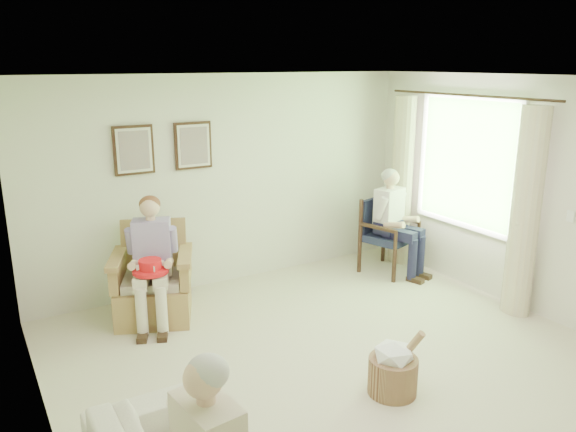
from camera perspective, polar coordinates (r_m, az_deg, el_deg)
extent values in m
plane|color=beige|center=(5.25, 7.51, -16.01)|extent=(5.50, 5.50, 0.00)
cube|color=silver|center=(7.00, -6.09, 3.54)|extent=(5.00, 0.04, 2.60)
cube|color=silver|center=(3.78, -23.48, -8.12)|extent=(0.04, 5.50, 2.60)
cube|color=silver|center=(6.53, 25.52, 1.25)|extent=(0.04, 5.50, 2.60)
cube|color=white|center=(4.49, 8.69, 13.62)|extent=(5.00, 5.50, 0.02)
cube|color=#2D6B23|center=(7.17, 17.72, 5.23)|extent=(0.02, 1.40, 1.50)
cube|color=white|center=(7.08, 18.19, 11.44)|extent=(0.04, 1.52, 0.06)
cube|color=white|center=(7.33, 17.18, -0.78)|extent=(0.04, 1.52, 0.06)
cylinder|color=#382114|center=(7.01, 17.70, 11.61)|extent=(0.03, 2.50, 0.03)
cylinder|color=beige|center=(6.55, 22.95, 0.22)|extent=(0.34, 0.34, 2.30)
cylinder|color=beige|center=(7.82, 11.48, 3.46)|extent=(0.34, 0.34, 2.30)
cube|color=#382114|center=(6.50, -15.41, 6.47)|extent=(0.45, 0.03, 0.55)
cube|color=silver|center=(6.48, -15.35, 6.45)|extent=(0.39, 0.01, 0.49)
cube|color=tan|center=(6.47, -15.33, 6.44)|extent=(0.33, 0.01, 0.43)
cube|color=#382114|center=(6.71, -9.62, 7.08)|extent=(0.45, 0.03, 0.55)
cube|color=silver|center=(6.69, -9.55, 7.06)|extent=(0.39, 0.01, 0.49)
cube|color=tan|center=(6.69, -9.52, 7.05)|extent=(0.33, 0.01, 0.43)
cube|color=#A78F4E|center=(6.39, -13.42, -8.33)|extent=(0.77, 0.75, 0.41)
cube|color=beige|center=(6.27, -13.49, -6.32)|extent=(0.60, 0.58, 0.10)
cube|color=#A78F4E|center=(6.49, -14.57, -3.01)|extent=(0.71, 0.22, 0.61)
cube|color=#A78F4E|center=(6.17, -16.80, -5.85)|extent=(0.10, 0.69, 0.29)
cube|color=#A78F4E|center=(6.36, -10.55, -4.80)|extent=(0.10, 0.69, 0.29)
cylinder|color=black|center=(7.29, 9.81, -5.02)|extent=(0.05, 0.05, 0.42)
cylinder|color=black|center=(7.66, 13.12, -4.19)|extent=(0.05, 0.05, 0.42)
cylinder|color=black|center=(7.68, 7.21, -3.85)|extent=(0.05, 0.05, 0.42)
cylinder|color=black|center=(8.03, 10.48, -3.12)|extent=(0.05, 0.05, 0.42)
cube|color=#1A1E3A|center=(7.58, 10.25, -2.17)|extent=(0.56, 0.54, 0.10)
cube|color=#1A1E3A|center=(7.69, 9.09, 0.17)|extent=(0.52, 0.07, 0.48)
cube|color=beige|center=(6.21, -13.58, -4.96)|extent=(0.40, 0.26, 0.16)
cube|color=#A691CD|center=(6.14, -13.80, -2.45)|extent=(0.39, 0.24, 0.46)
sphere|color=#DDAD8E|center=(6.03, -13.99, 0.88)|extent=(0.21, 0.21, 0.21)
ellipsoid|color=brown|center=(6.05, -14.08, 1.16)|extent=(0.22, 0.22, 0.18)
cube|color=beige|center=(6.01, -13.83, -6.20)|extent=(0.14, 0.44, 0.13)
cube|color=beige|center=(6.06, -12.02, -5.89)|extent=(0.14, 0.44, 0.13)
cylinder|color=beige|center=(5.93, -13.08, -9.31)|extent=(0.12, 0.12, 0.51)
cylinder|color=beige|center=(5.99, -11.24, -8.97)|extent=(0.12, 0.12, 0.51)
cube|color=#1C1B3C|center=(7.53, 10.31, -1.02)|extent=(0.40, 0.26, 0.16)
cube|color=white|center=(7.47, 10.31, 1.07)|extent=(0.39, 0.24, 0.46)
sphere|color=#DDAD8E|center=(7.39, 10.50, 3.84)|extent=(0.21, 0.21, 0.21)
ellipsoid|color=#B7B2AD|center=(7.40, 10.38, 4.06)|extent=(0.22, 0.22, 0.18)
cube|color=#1C1B3C|center=(7.33, 10.81, -1.93)|extent=(0.14, 0.44, 0.13)
cube|color=#1C1B3C|center=(7.45, 11.97, -1.69)|extent=(0.14, 0.44, 0.13)
cylinder|color=#1C1B3C|center=(7.27, 11.74, -4.47)|extent=(0.12, 0.12, 0.53)
cylinder|color=#1C1B3C|center=(7.40, 12.89, -4.18)|extent=(0.12, 0.12, 0.53)
sphere|color=#DDAD8E|center=(2.99, -9.34, -15.87)|extent=(0.21, 0.21, 0.21)
ellipsoid|color=#B7B2AD|center=(2.99, -9.54, -15.24)|extent=(0.22, 0.22, 0.18)
cylinder|color=red|center=(5.93, -13.79, -5.43)|extent=(0.36, 0.36, 0.04)
cylinder|color=red|center=(5.91, -13.82, -4.89)|extent=(0.23, 0.23, 0.12)
cube|color=white|center=(5.95, -12.70, -4.70)|extent=(0.04, 0.01, 0.05)
cube|color=white|center=(6.02, -14.17, -4.53)|extent=(0.01, 0.05, 0.05)
cube|color=white|center=(5.88, -14.96, -5.07)|extent=(0.04, 0.01, 0.05)
cube|color=white|center=(5.80, -13.46, -5.26)|extent=(0.01, 0.04, 0.05)
cylinder|color=#A6835A|center=(5.01, 10.58, -15.65)|extent=(0.44, 0.44, 0.32)
ellipsoid|color=white|center=(4.91, 10.71, -13.56)|extent=(0.37, 0.37, 0.22)
cylinder|color=#A57F56|center=(4.94, 11.90, -13.46)|extent=(0.16, 0.30, 0.48)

